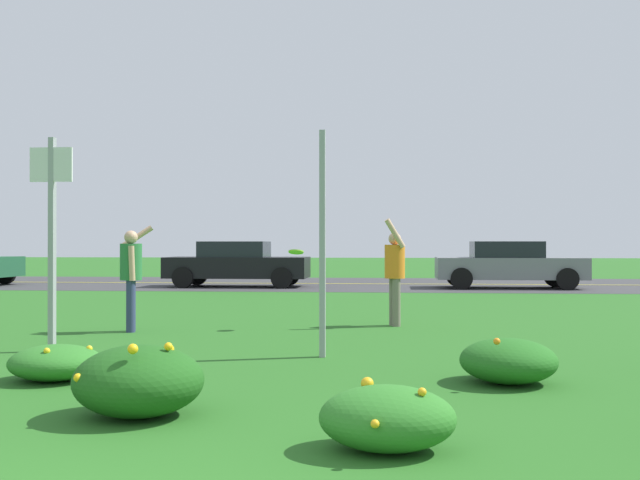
{
  "coord_description": "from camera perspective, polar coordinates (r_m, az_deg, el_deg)",
  "views": [
    {
      "loc": [
        1.8,
        -2.89,
        1.39
      ],
      "look_at": [
        0.75,
        8.26,
        1.44
      ],
      "focal_mm": 43.24,
      "sensor_mm": 36.0,
      "label": 1
    }
  ],
  "objects": [
    {
      "name": "highway_strip",
      "position": [
        26.45,
        1.48,
        -3.25
      ],
      "size": [
        120.0,
        9.19,
        0.01
      ],
      "primitive_type": "cube",
      "color": "#38383A",
      "rests_on": "ground"
    },
    {
      "name": "daylily_clump_mid_center",
      "position": [
        6.43,
        -13.26,
        -10.1
      ],
      "size": [
        1.05,
        1.03,
        0.63
      ],
      "color": "#1E5619",
      "rests_on": "ground"
    },
    {
      "name": "frisbee_lime",
      "position": [
        12.47,
        -1.79,
        -0.89
      ],
      "size": [
        0.25,
        0.25,
        0.09
      ],
      "color": "#8CD133"
    },
    {
      "name": "person_catcher_orange_shirt",
      "position": [
        13.01,
        5.54,
        -2.2
      ],
      "size": [
        0.37,
        0.54,
        1.8
      ],
      "color": "orange",
      "rests_on": "ground"
    },
    {
      "name": "sign_post_by_roadside",
      "position": [
        9.4,
        0.18,
        -0.26
      ],
      "size": [
        0.07,
        0.1,
        2.77
      ],
      "color": "#93969B",
      "rests_on": "ground"
    },
    {
      "name": "person_thrower_green_shirt",
      "position": [
        12.46,
        -13.8,
        -2.24
      ],
      "size": [
        0.5,
        0.57,
        1.68
      ],
      "color": "#287038",
      "rests_on": "ground"
    },
    {
      "name": "ground_plane",
      "position": [
        14.79,
        -1.63,
        -5.63
      ],
      "size": [
        120.0,
        120.0,
        0.0
      ],
      "primitive_type": "plane",
      "color": "#26601E"
    },
    {
      "name": "car_black_center_left",
      "position": [
        24.79,
        -6.16,
        -1.75
      ],
      "size": [
        4.5,
        2.0,
        1.45
      ],
      "color": "black",
      "rests_on": "ground"
    },
    {
      "name": "highway_center_stripe",
      "position": [
        26.45,
        1.48,
        -3.24
      ],
      "size": [
        120.0,
        0.16,
        0.0
      ],
      "primitive_type": "cube",
      "color": "yellow",
      "rests_on": "ground"
    },
    {
      "name": "car_gray_center_right",
      "position": [
        24.55,
        13.8,
        -1.76
      ],
      "size": [
        4.5,
        2.0,
        1.45
      ],
      "color": "slate",
      "rests_on": "ground"
    },
    {
      "name": "sign_post_near_path",
      "position": [
        10.47,
        -19.23,
        1.25
      ],
      "size": [
        0.56,
        0.1,
        2.75
      ],
      "color": "#93969B",
      "rests_on": "ground"
    },
    {
      "name": "daylily_clump_front_center",
      "position": [
        8.34,
        -18.98,
        -8.57
      ],
      "size": [
        0.94,
        0.91,
        0.37
      ],
      "color": "#2D7526",
      "rests_on": "ground"
    },
    {
      "name": "daylily_clump_mid_right",
      "position": [
        5.3,
        4.99,
        -12.99
      ],
      "size": [
        0.92,
        0.79,
        0.47
      ],
      "color": "#2D7526",
      "rests_on": "ground"
    },
    {
      "name": "daylily_clump_mid_left",
      "position": [
        7.95,
        13.77,
        -8.68
      ],
      "size": [
        0.96,
        1.02,
        0.5
      ],
      "color": "#23661E",
      "rests_on": "ground"
    }
  ]
}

